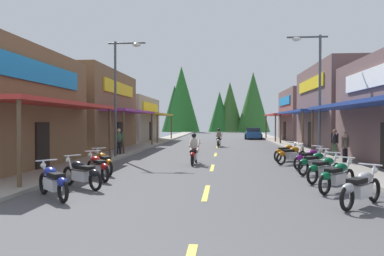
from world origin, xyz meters
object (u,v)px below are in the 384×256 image
at_px(motorcycle_parked_left_2, 98,166).
at_px(rider_cruising_trailing, 219,139).
at_px(motorcycle_parked_right_1, 337,176).
at_px(motorcycle_parked_right_3, 315,162).
at_px(streetlamp_right, 314,80).
at_px(motorcycle_parked_left_3, 103,162).
at_px(motorcycle_parked_left_0, 53,181).
at_px(pedestrian_waiting, 119,140).
at_px(parked_car_curbside, 253,133).
at_px(motorcycle_parked_right_0, 361,187).
at_px(motorcycle_parked_left_1, 82,173).
at_px(motorcycle_parked_right_6, 286,152).
at_px(pedestrian_by_shop, 345,146).
at_px(pedestrian_browsing, 335,142).
at_px(motorcycle_parked_right_4, 309,158).
at_px(motorcycle_parked_right_5, 291,154).
at_px(motorcycle_parked_right_2, 324,168).
at_px(streetlamp_left, 121,83).

bearing_deg(motorcycle_parked_left_2, rider_cruising_trailing, -53.84).
xyz_separation_m(motorcycle_parked_right_1, motorcycle_parked_right_3, (0.24, 3.64, 0.00)).
relative_size(streetlamp_right, motorcycle_parked_left_3, 3.88).
xyz_separation_m(motorcycle_parked_right_1, motorcycle_parked_left_0, (-8.14, -1.66, 0.00)).
height_order(motorcycle_parked_right_3, rider_cruising_trailing, rider_cruising_trailing).
xyz_separation_m(pedestrian_waiting, parked_car_curbside, (10.04, 22.57, -0.30)).
height_order(motorcycle_parked_left_2, rider_cruising_trailing, rider_cruising_trailing).
xyz_separation_m(motorcycle_parked_right_0, motorcycle_parked_right_3, (0.24, 5.52, 0.00)).
xyz_separation_m(motorcycle_parked_right_0, motorcycle_parked_left_3, (-8.31, 4.83, 0.00)).
relative_size(motorcycle_parked_left_1, motorcycle_parked_left_2, 1.07).
distance_m(motorcycle_parked_right_1, motorcycle_parked_left_2, 8.18).
bearing_deg(motorcycle_parked_left_3, motorcycle_parked_left_0, 144.67).
xyz_separation_m(motorcycle_parked_right_6, motorcycle_parked_left_1, (-7.92, -8.67, 0.00)).
distance_m(rider_cruising_trailing, pedestrian_by_shop, 13.56).
relative_size(motorcycle_parked_left_2, motorcycle_parked_left_3, 0.96).
height_order(motorcycle_parked_right_0, parked_car_curbside, parked_car_curbside).
height_order(rider_cruising_trailing, pedestrian_browsing, pedestrian_browsing).
relative_size(motorcycle_parked_right_0, motorcycle_parked_right_4, 0.92).
xyz_separation_m(streetlamp_right, motorcycle_parked_right_3, (-1.22, -5.13, -3.91)).
distance_m(motorcycle_parked_right_4, rider_cruising_trailing, 14.43).
relative_size(streetlamp_right, motorcycle_parked_right_5, 3.86).
distance_m(motorcycle_parked_right_5, parked_car_curbside, 25.77).
bearing_deg(motorcycle_parked_right_6, motorcycle_parked_right_2, -132.50).
relative_size(motorcycle_parked_right_4, pedestrian_browsing, 1.03).
bearing_deg(motorcycle_parked_right_4, motorcycle_parked_left_3, 155.97).
bearing_deg(motorcycle_parked_left_3, motorcycle_parked_right_0, -157.63).
distance_m(motorcycle_parked_right_1, pedestrian_by_shop, 7.50).
bearing_deg(parked_car_curbside, motorcycle_parked_right_4, -176.64).
distance_m(motorcycle_parked_right_1, motorcycle_parked_right_6, 8.55).
height_order(motorcycle_parked_right_5, rider_cruising_trailing, rider_cruising_trailing).
relative_size(motorcycle_parked_right_2, motorcycle_parked_right_4, 0.94).
xyz_separation_m(motorcycle_parked_left_2, rider_cruising_trailing, (4.21, 17.44, 0.17)).
height_order(motorcycle_parked_right_6, rider_cruising_trailing, rider_cruising_trailing).
bearing_deg(rider_cruising_trailing, motorcycle_parked_right_4, -158.27).
bearing_deg(motorcycle_parked_right_6, motorcycle_parked_right_4, -126.12).
relative_size(streetlamp_left, streetlamp_right, 0.99).
bearing_deg(motorcycle_parked_right_3, parked_car_curbside, 49.88).
xyz_separation_m(motorcycle_parked_right_4, motorcycle_parked_left_3, (-8.72, -2.25, 0.00)).
bearing_deg(motorcycle_parked_right_2, parked_car_curbside, 46.49).
height_order(motorcycle_parked_right_2, motorcycle_parked_left_1, same).
bearing_deg(motorcycle_parked_right_3, motorcycle_parked_right_1, -134.09).
distance_m(streetlamp_left, motorcycle_parked_right_1, 13.55).
bearing_deg(motorcycle_parked_right_4, pedestrian_by_shop, 2.01).
relative_size(motorcycle_parked_right_5, pedestrian_by_shop, 1.10).
distance_m(streetlamp_right, motorcycle_parked_right_4, 5.40).
height_order(motorcycle_parked_right_6, parked_car_curbside, parked_car_curbside).
distance_m(motorcycle_parked_right_2, motorcycle_parked_right_5, 5.35).
xyz_separation_m(motorcycle_parked_left_0, motorcycle_parked_left_1, (0.19, 1.54, 0.00)).
bearing_deg(motorcycle_parked_left_1, motorcycle_parked_right_5, -103.22).
xyz_separation_m(motorcycle_parked_right_1, motorcycle_parked_right_6, (-0.03, 8.55, 0.00)).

